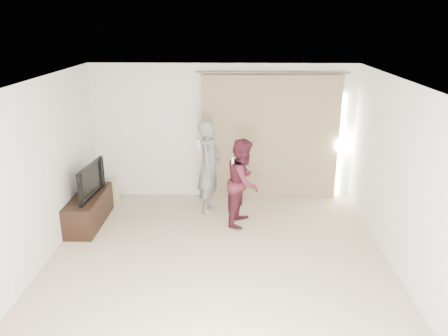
{
  "coord_description": "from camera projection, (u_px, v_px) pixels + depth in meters",
  "views": [
    {
      "loc": [
        0.24,
        -5.38,
        3.37
      ],
      "look_at": [
        0.06,
        1.2,
        1.11
      ],
      "focal_mm": 35.0,
      "sensor_mm": 36.0,
      "label": 1
    }
  ],
  "objects": [
    {
      "name": "tv_console",
      "position": [
        89.0,
        210.0,
        7.49
      ],
      "size": [
        0.47,
        1.34,
        0.52
      ],
      "primitive_type": "cube",
      "color": "black",
      "rests_on": "ground"
    },
    {
      "name": "curtain",
      "position": [
        271.0,
        138.0,
        8.31
      ],
      "size": [
        2.8,
        0.11,
        2.46
      ],
      "color": "tan",
      "rests_on": "ground"
    },
    {
      "name": "person_woman",
      "position": [
        243.0,
        182.0,
        7.37
      ],
      "size": [
        0.74,
        0.86,
        1.5
      ],
      "color": "#501A27",
      "rests_on": "ground"
    },
    {
      "name": "tv",
      "position": [
        86.0,
        180.0,
        7.32
      ],
      "size": [
        0.22,
        0.99,
        0.57
      ],
      "primitive_type": "imported",
      "rotation": [
        0.0,
        0.0,
        1.48
      ],
      "color": "black",
      "rests_on": "tv_console"
    },
    {
      "name": "scratching_post",
      "position": [
        114.0,
        193.0,
        8.42
      ],
      "size": [
        0.34,
        0.34,
        0.45
      ],
      "color": "tan",
      "rests_on": "ground"
    },
    {
      "name": "wall_back",
      "position": [
        223.0,
        132.0,
        8.37
      ],
      "size": [
        5.0,
        0.04,
        2.6
      ],
      "primitive_type": "cube",
      "color": "white",
      "rests_on": "ground"
    },
    {
      "name": "person_man",
      "position": [
        209.0,
        167.0,
        7.81
      ],
      "size": [
        0.51,
        0.69,
        1.7
      ],
      "color": "slate",
      "rests_on": "ground"
    },
    {
      "name": "ceiling",
      "position": [
        216.0,
        85.0,
        5.35
      ],
      "size": [
        5.0,
        5.5,
        0.01
      ],
      "primitive_type": "cube",
      "color": "white",
      "rests_on": "wall_back"
    },
    {
      "name": "floor",
      "position": [
        217.0,
        269.0,
        6.19
      ],
      "size": [
        5.5,
        5.5,
        0.0
      ],
      "primitive_type": "plane",
      "color": "#C3B392",
      "rests_on": "ground"
    },
    {
      "name": "wall_left",
      "position": [
        30.0,
        182.0,
        5.83
      ],
      "size": [
        0.04,
        5.5,
        2.6
      ],
      "color": "white",
      "rests_on": "ground"
    }
  ]
}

